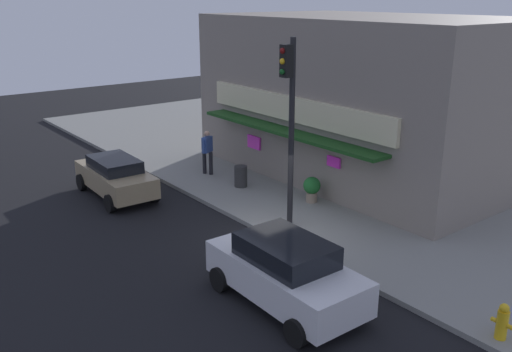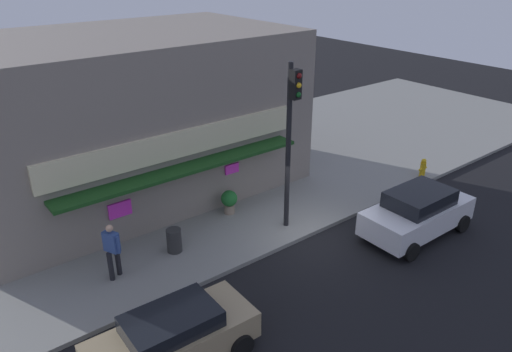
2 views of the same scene
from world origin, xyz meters
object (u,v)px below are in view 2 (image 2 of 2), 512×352
at_px(parked_car_tan, 173,337).
at_px(traffic_light, 291,128).
at_px(potted_plant_by_doorway, 229,200).
at_px(trash_can, 174,240).
at_px(parked_car_white, 417,212).
at_px(pedestrian, 112,248).
at_px(fire_hydrant, 423,168).

bearing_deg(parked_car_tan, traffic_light, 25.18).
distance_m(traffic_light, parked_car_tan, 7.68).
relative_size(potted_plant_by_doorway, parked_car_tan, 0.22).
relative_size(trash_can, potted_plant_by_doorway, 0.88).
xyz_separation_m(traffic_light, parked_car_white, (3.39, -3.02, -3.03)).
relative_size(traffic_light, pedestrian, 3.24).
xyz_separation_m(traffic_light, trash_can, (-4.02, 1.11, -3.34)).
relative_size(traffic_light, trash_can, 7.27).
bearing_deg(trash_can, parked_car_white, -29.10).
bearing_deg(parked_car_white, potted_plant_by_doorway, 131.25).
xyz_separation_m(fire_hydrant, potted_plant_by_doorway, (-8.62, 2.54, 0.13)).
bearing_deg(parked_car_white, parked_car_tan, 179.81).
distance_m(traffic_light, pedestrian, 6.79).
distance_m(traffic_light, parked_car_white, 5.45).
relative_size(fire_hydrant, potted_plant_by_doorway, 0.91).
distance_m(fire_hydrant, parked_car_white, 4.88).
bearing_deg(potted_plant_by_doorway, traffic_light, -62.35).
height_order(trash_can, parked_car_white, parked_car_white).
bearing_deg(parked_car_tan, potted_plant_by_doorway, 44.08).
bearing_deg(pedestrian, potted_plant_by_doorway, 12.60).
distance_m(traffic_light, potted_plant_by_doorway, 3.99).
relative_size(pedestrian, parked_car_white, 0.43).
distance_m(fire_hydrant, potted_plant_by_doorway, 8.99).
distance_m(fire_hydrant, parked_car_tan, 14.10).
height_order(fire_hydrant, potted_plant_by_doorway, potted_plant_by_doorway).
bearing_deg(parked_car_tan, fire_hydrant, 10.38).
bearing_deg(pedestrian, fire_hydrant, -5.91).
bearing_deg(parked_car_tan, trash_can, 60.37).
xyz_separation_m(pedestrian, potted_plant_by_doorway, (5.04, 1.13, -0.49)).
relative_size(traffic_light, parked_car_white, 1.38).
bearing_deg(trash_can, traffic_light, -15.38).
xyz_separation_m(pedestrian, parked_car_white, (9.52, -3.99, -0.30)).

